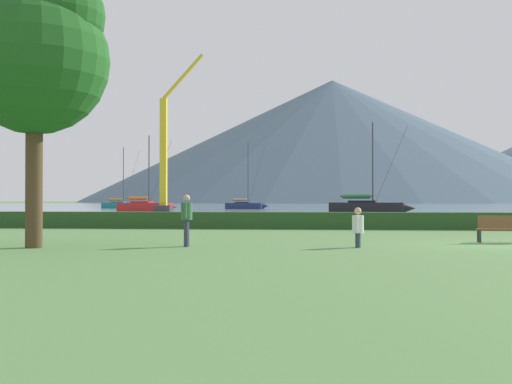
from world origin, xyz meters
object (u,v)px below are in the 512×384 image
Objects in this scene: person_seated_viewer at (358,226)px; person_standing_walker at (187,216)px; dock_crane at (165,161)px; park_tree at (39,52)px; sailboat_slip_1 at (368,207)px; sailboat_slip_0 at (146,206)px; sailboat_slip_2 at (246,205)px; sailboat_slip_6 at (121,205)px; park_bench_near_path at (503,227)px.

person_standing_walker reaches higher than person_seated_viewer.
person_seated_viewer is 59.23m from dock_crane.
person_standing_walker is 0.19× the size of park_tree.
park_tree is at bearing -80.03° from dock_crane.
sailboat_slip_1 is 47.47m from person_seated_viewer.
sailboat_slip_0 is 1.02× the size of sailboat_slip_1.
sailboat_slip_2 is (10.67, 21.77, -0.05)m from sailboat_slip_0.
sailboat_slip_2 reaches higher than park_tree.
person_standing_walker is at bearing -75.48° from dock_crane.
sailboat_slip_2 reaches higher than person_standing_walker.
sailboat_slip_2 is 0.56× the size of dock_crane.
sailboat_slip_6 reaches higher than person_seated_viewer.
dock_crane is (3.73, -4.66, 5.61)m from sailboat_slip_0.
sailboat_slip_6 is 37.17m from dock_crane.
sailboat_slip_2 reaches higher than person_seated_viewer.
sailboat_slip_2 is 81.34m from park_bench_near_path.
park_tree is at bearing -96.31° from sailboat_slip_1.
dock_crane is (16.11, -33.01, 5.66)m from sailboat_slip_6.
park_bench_near_path is at bearing 38.59° from person_seated_viewer.
sailboat_slip_6 is at bearing 117.66° from park_bench_near_path.
sailboat_slip_2 is at bearing 125.87° from sailboat_slip_1.
sailboat_slip_0 is 5.59× the size of park_bench_near_path.
park_tree is at bearing -170.60° from person_standing_walker.
sailboat_slip_2 is 1.01× the size of sailboat_slip_6.
person_standing_walker is 0.09× the size of dock_crane.
sailboat_slip_2 is at bearing 92.71° from person_standing_walker.
sailboat_slip_0 is at bearing -102.59° from sailboat_slip_2.
park_bench_near_path is at bearing -63.67° from sailboat_slip_2.
park_tree is at bearing -164.10° from park_bench_near_path.
park_bench_near_path is 16.44m from park_tree.
dock_crane reaches higher than park_tree.
person_seated_viewer is at bearing -150.74° from park_bench_near_path.
sailboat_slip_0 is at bearing 118.60° from park_bench_near_path.
sailboat_slip_6 is 93.76m from person_standing_walker.
sailboat_slip_6 reaches higher than park_bench_near_path.
person_standing_walker is at bearing -163.30° from park_bench_near_path.
park_tree is (13.67, -61.24, 5.43)m from sailboat_slip_0.
sailboat_slip_6 is 95.56m from person_seated_viewer.
park_tree is at bearing -162.52° from person_seated_viewer.
sailboat_slip_1 is 0.50× the size of dock_crane.
sailboat_slip_2 is at bearing 104.90° from park_bench_near_path.
park_bench_near_path is 1.42× the size of person_seated_viewer.
sailboat_slip_2 reaches higher than sailboat_slip_0.
dock_crane reaches higher than park_bench_near_path.
park_bench_near_path is at bearing -64.73° from dock_crane.
sailboat_slip_1 is at bearing -50.40° from sailboat_slip_2.
person_standing_walker is (-9.49, -47.39, 0.25)m from sailboat_slip_1.
dock_crane reaches higher than sailboat_slip_2.
sailboat_slip_6 reaches higher than sailboat_slip_1.
person_standing_walker is (30.52, -88.65, 0.35)m from sailboat_slip_6.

